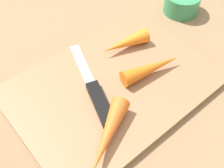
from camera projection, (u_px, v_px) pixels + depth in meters
name	position (u px, v px, depth m)	size (l,w,h in m)	color
ground_plane	(112.00, 88.00, 0.52)	(1.40, 1.40, 0.00)	#8C6D4C
cutting_board	(112.00, 86.00, 0.52)	(0.36, 0.26, 0.01)	#99704C
knife	(98.00, 97.00, 0.49)	(0.08, 0.20, 0.01)	#B7B7BC
carrot_medium	(152.00, 68.00, 0.52)	(0.03, 0.03, 0.12)	orange
carrot_shortest	(125.00, 43.00, 0.56)	(0.03, 0.03, 0.10)	orange
carrot_longest	(107.00, 136.00, 0.43)	(0.03, 0.03, 0.13)	orange
small_bowl	(182.00, 3.00, 0.65)	(0.08, 0.08, 0.04)	#388C59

